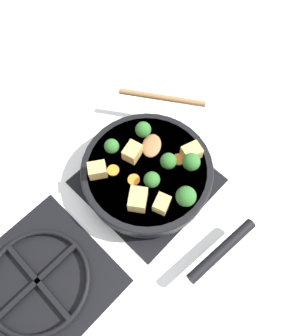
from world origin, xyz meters
name	(u,v)px	position (x,y,z in m)	size (l,w,h in m)	color
ground_plane	(147,181)	(0.00, 0.00, 0.00)	(2.40, 2.40, 0.00)	white
front_burner_grate	(147,180)	(0.00, 0.00, 0.01)	(0.31, 0.31, 0.03)	black
rear_burner_grate	(39,281)	(0.00, 0.36, 0.01)	(0.31, 0.31, 0.03)	black
skillet_pan	(148,173)	(0.00, 0.00, 0.06)	(0.45, 0.33, 0.06)	black
wooden_spoon	(158,117)	(0.08, -0.12, 0.09)	(0.23, 0.24, 0.02)	olive
tofu_cube_center_large	(97,170)	(0.08, 0.09, 0.10)	(0.04, 0.03, 0.03)	tan
tofu_cube_near_handle	(162,204)	(-0.09, 0.05, 0.10)	(0.04, 0.03, 0.03)	tan
tofu_cube_east_chunk	(138,199)	(-0.05, 0.08, 0.10)	(0.05, 0.04, 0.04)	tan
tofu_cube_west_chunk	(191,152)	(-0.05, -0.10, 0.10)	(0.04, 0.04, 0.04)	tan
tofu_cube_back_piece	(132,153)	(0.05, 0.00, 0.10)	(0.04, 0.04, 0.04)	tan
broccoli_floret_near_spoon	(191,162)	(-0.07, -0.08, 0.11)	(0.04, 0.04, 0.05)	#709956
broccoli_floret_center_top	(168,161)	(-0.03, -0.04, 0.11)	(0.04, 0.04, 0.05)	#709956
broccoli_floret_east_rim	(152,180)	(-0.04, 0.02, 0.11)	(0.04, 0.04, 0.05)	#709956
broccoli_floret_west_rim	(143,130)	(0.07, -0.06, 0.11)	(0.04, 0.04, 0.05)	#709956
broccoli_floret_north_edge	(112,146)	(0.10, 0.03, 0.11)	(0.04, 0.04, 0.04)	#709956
broccoli_floret_south_cluster	(186,196)	(-0.12, 0.00, 0.11)	(0.05, 0.05, 0.05)	#709956
carrot_slice_orange_thin	(178,159)	(-0.04, -0.07, 0.08)	(0.03, 0.03, 0.01)	orange
carrot_slice_near_center	(113,170)	(0.05, 0.06, 0.08)	(0.03, 0.03, 0.01)	orange
carrot_slice_edge_slice	(134,180)	(0.00, 0.05, 0.08)	(0.03, 0.03, 0.01)	orange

